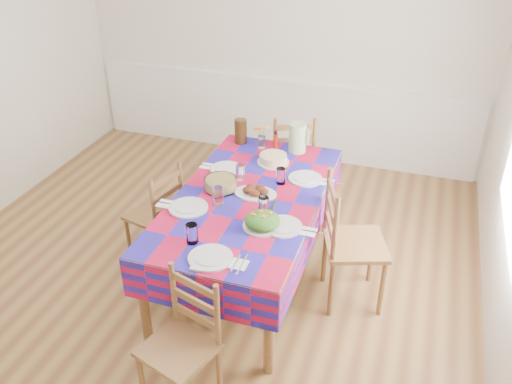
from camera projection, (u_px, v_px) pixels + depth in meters
room at (181, 131)px, 3.75m from camera, size 4.58×5.08×2.78m
wainscot at (279, 115)px, 6.22m from camera, size 4.41×0.06×0.92m
dining_table at (249, 205)px, 4.16m from camera, size 1.07×1.99×0.78m
setting_near_head at (205, 249)px, 3.48m from camera, size 0.47×0.31×0.14m
setting_left_near at (198, 203)px, 3.96m from camera, size 0.53×0.31×0.14m
setting_left_far at (230, 170)px, 4.41m from camera, size 0.48×0.29×0.13m
setting_right_near at (276, 219)px, 3.78m from camera, size 0.53×0.30×0.14m
setting_right_far at (297, 178)px, 4.29m from camera, size 0.51×0.30×0.13m
meat_platter at (255, 191)px, 4.12m from camera, size 0.33×0.24×0.06m
salad_platter at (262, 221)px, 3.73m from camera, size 0.27×0.27×0.12m
pasta_bowl at (221, 184)px, 4.18m from camera, size 0.25×0.25×0.09m
cake at (273, 159)px, 4.56m from camera, size 0.27×0.27×0.08m
serving_utensils at (269, 206)px, 3.98m from camera, size 0.15×0.33×0.01m
flower_vase at (262, 138)px, 4.78m from camera, size 0.13×0.11×0.21m
hot_sauce at (276, 139)px, 4.78m from camera, size 0.04×0.04×0.17m
green_pitcher at (298, 138)px, 4.70m from camera, size 0.15×0.15×0.26m
tea_pitcher at (241, 131)px, 4.86m from camera, size 0.11×0.11×0.22m
name_card at (195, 269)px, 3.34m from camera, size 0.07×0.02×0.02m
chair_near at (183, 345)px, 3.25m from camera, size 0.50×0.49×0.91m
chair_far at (292, 159)px, 5.29m from camera, size 0.54×0.53×0.96m
chair_left at (158, 215)px, 4.49m from camera, size 0.46×0.47×0.89m
chair_right at (349, 244)px, 4.02m from camera, size 0.57×0.58×1.05m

